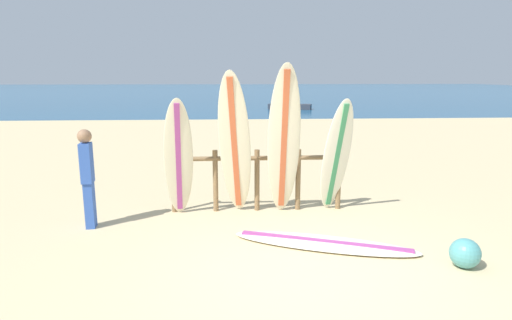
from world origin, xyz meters
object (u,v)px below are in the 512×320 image
at_px(surfboard_leaning_center, 336,157).
at_px(small_boat_offshore, 290,105).
at_px(beach_ball, 465,253).
at_px(surfboard_leaning_left, 235,146).
at_px(surfboard_rack, 257,174).
at_px(surfboard_leaning_center_left, 284,142).
at_px(beachgoer_standing, 88,174).
at_px(surfboard_leaning_far_left, 178,158).
at_px(surfboard_lying_on_sand, 324,243).

distance_m(surfboard_leaning_center, small_boat_offshore, 22.29).
height_order(surfboard_leaning_center, beach_ball, surfboard_leaning_center).
relative_size(surfboard_leaning_left, small_boat_offshore, 0.81).
bearing_deg(surfboard_rack, surfboard_leaning_center_left, -40.82).
bearing_deg(small_boat_offshore, surfboard_leaning_left, -100.27).
height_order(beachgoer_standing, small_boat_offshore, beachgoer_standing).
bearing_deg(beach_ball, small_boat_offshore, 87.23).
height_order(surfboard_rack, surfboard_leaning_center_left, surfboard_leaning_center_left).
bearing_deg(surfboard_leaning_center, surfboard_leaning_left, -177.41).
bearing_deg(small_boat_offshore, surfboard_leaning_center_left, -98.22).
distance_m(beachgoer_standing, small_boat_offshore, 23.47).
distance_m(surfboard_leaning_center, beach_ball, 2.58).
relative_size(surfboard_leaning_far_left, surfboard_lying_on_sand, 0.76).
bearing_deg(surfboard_leaning_left, beach_ball, -36.30).
bearing_deg(surfboard_leaning_left, small_boat_offshore, 79.73).
height_order(surfboard_leaning_far_left, surfboard_leaning_center, surfboard_leaning_far_left).
bearing_deg(beach_ball, beachgoer_standing, 161.43).
relative_size(surfboard_leaning_left, surfboard_leaning_center, 1.22).
bearing_deg(beach_ball, surfboard_leaning_far_left, 150.26).
bearing_deg(surfboard_rack, beach_ball, -44.76).
relative_size(surfboard_leaning_left, surfboard_leaning_center_left, 0.96).
xyz_separation_m(surfboard_leaning_center_left, beachgoer_standing, (-3.10, -0.35, -0.43)).
relative_size(surfboard_rack, small_boat_offshore, 0.99).
height_order(surfboard_lying_on_sand, beachgoer_standing, beachgoer_standing).
height_order(surfboard_leaning_center_left, small_boat_offshore, surfboard_leaning_center_left).
bearing_deg(surfboard_leaning_center, surfboard_leaning_center_left, -174.05).
bearing_deg(surfboard_rack, surfboard_leaning_left, -138.44).
bearing_deg(surfboard_rack, beachgoer_standing, -165.10).
distance_m(surfboard_leaning_left, surfboard_lying_on_sand, 2.16).
height_order(surfboard_leaning_center_left, surfboard_lying_on_sand, surfboard_leaning_center_left).
distance_m(surfboard_leaning_center, surfboard_lying_on_sand, 1.76).
bearing_deg(surfboard_lying_on_sand, surfboard_leaning_center_left, 108.38).
relative_size(small_boat_offshore, beach_ball, 8.10).
bearing_deg(surfboard_lying_on_sand, beach_ball, -26.07).
height_order(surfboard_leaning_center, small_boat_offshore, surfboard_leaning_center).
xyz_separation_m(surfboard_leaning_center, surfboard_lying_on_sand, (-0.49, -1.38, -0.98)).
bearing_deg(surfboard_leaning_center_left, small_boat_offshore, 81.78).
relative_size(surfboard_rack, surfboard_leaning_center_left, 1.17).
bearing_deg(beach_ball, surfboard_leaning_left, 143.70).
relative_size(surfboard_leaning_far_left, surfboard_leaning_left, 0.82).
height_order(surfboard_rack, surfboard_lying_on_sand, surfboard_rack).
bearing_deg(surfboard_lying_on_sand, surfboard_leaning_left, 133.51).
distance_m(surfboard_leaning_left, beachgoer_standing, 2.35).
height_order(surfboard_leaning_far_left, beachgoer_standing, surfboard_leaning_far_left).
bearing_deg(surfboard_leaning_far_left, surfboard_lying_on_sand, -32.29).
relative_size(surfboard_leaning_center_left, beach_ball, 6.85).
height_order(surfboard_leaning_left, beachgoer_standing, surfboard_leaning_left).
relative_size(surfboard_leaning_far_left, surfboard_leaning_center_left, 0.79).
bearing_deg(surfboard_leaning_far_left, surfboard_leaning_center, 0.14).
distance_m(surfboard_rack, surfboard_leaning_left, 0.77).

